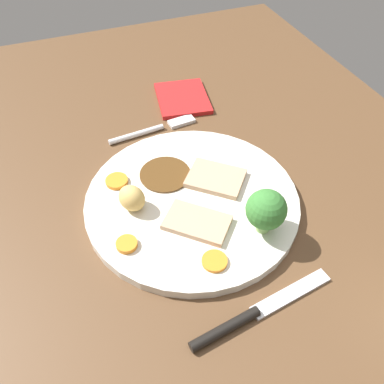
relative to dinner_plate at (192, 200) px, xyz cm
name	(u,v)px	position (x,y,z in cm)	size (l,w,h in cm)	color
dining_table	(200,217)	(1.34, 0.74, -2.50)	(120.00, 84.00, 3.60)	brown
dinner_plate	(192,200)	(0.00, 0.00, 0.00)	(29.43, 29.43, 1.40)	silver
gravy_pool	(165,174)	(-5.47, -2.07, 0.85)	(7.39, 7.39, 0.30)	#563819
meat_slice_main	(216,178)	(-1.85, 4.32, 1.10)	(7.75, 5.86, 0.80)	tan
meat_slice_under	(197,222)	(4.73, -1.13, 1.10)	(8.17, 4.99, 0.80)	tan
roast_potato_left	(132,198)	(-1.09, -8.04, 2.50)	(3.79, 3.12, 3.60)	#D8B260
carrot_coin_front	(117,181)	(-6.48, -8.96, 0.99)	(3.18, 3.18, 0.58)	orange
carrot_coin_back	(127,244)	(4.75, -10.43, 1.02)	(2.67, 2.67, 0.65)	orange
carrot_coin_side	(215,261)	(10.84, -1.31, 0.94)	(3.10, 3.10, 0.48)	orange
broccoli_floret	(266,210)	(8.40, 6.41, 4.34)	(5.09, 5.09, 6.31)	#8CB766
fork	(155,129)	(-17.61, 0.20, -0.31)	(2.92, 15.32, 0.90)	silver
knife	(251,315)	(18.04, -0.04, -0.25)	(4.03, 18.52, 1.20)	black
folded_napkin	(183,98)	(-24.57, 7.61, -0.30)	(11.00, 9.00, 0.80)	red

